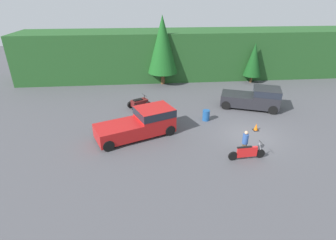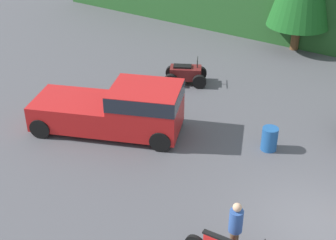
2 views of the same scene
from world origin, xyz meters
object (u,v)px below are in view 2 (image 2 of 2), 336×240
Objects in this scene: quad_atv at (186,74)px; rider_person at (235,228)px; pickup_truck_red at (121,108)px; steel_barrel at (269,139)px.

quad_atv is 10.73m from rider_person.
pickup_truck_red is 3.42× the size of rider_person.
steel_barrel is at bearing 94.73° from rider_person.
pickup_truck_red is 5.06m from quad_atv.
quad_atv is (-0.25, 5.02, -0.57)m from pickup_truck_red.
rider_person is at bearing -76.67° from steel_barrel.
rider_person is 2.00× the size of steel_barrel.
steel_barrel is (5.20, 1.98, -0.59)m from pickup_truck_red.
rider_person is (6.70, -8.36, 0.50)m from quad_atv.
steel_barrel is at bearing -58.00° from quad_atv.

